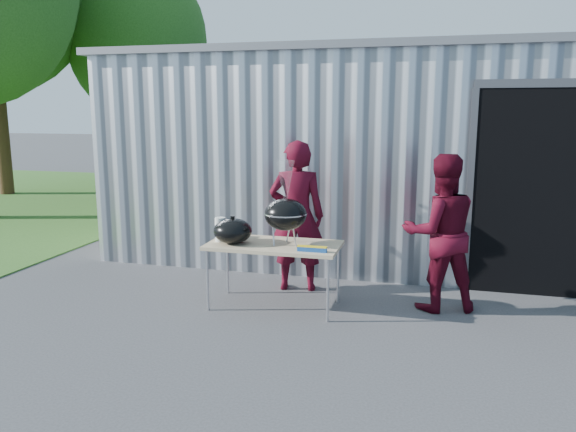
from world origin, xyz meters
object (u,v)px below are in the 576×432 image
(person_cook, at_px, (297,216))
(person_bystander, at_px, (440,233))
(folding_table, at_px, (274,247))
(kettle_grill, at_px, (286,209))

(person_cook, bearing_deg, person_bystander, 160.23)
(folding_table, height_order, person_bystander, person_bystander)
(person_cook, height_order, person_bystander, person_cook)
(folding_table, relative_size, kettle_grill, 1.58)
(folding_table, distance_m, person_bystander, 1.88)
(kettle_grill, bearing_deg, person_cook, 93.98)
(person_cook, bearing_deg, folding_table, 72.07)
(kettle_grill, relative_size, person_cook, 0.50)
(kettle_grill, bearing_deg, person_bystander, 14.62)
(kettle_grill, height_order, person_bystander, person_bystander)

